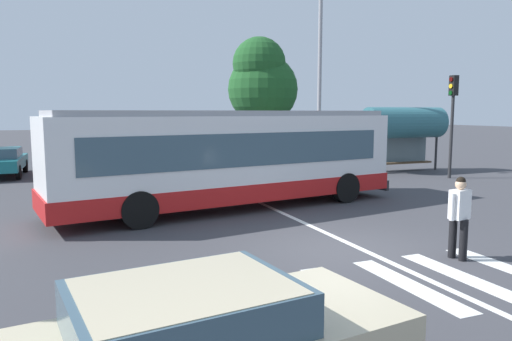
{
  "coord_description": "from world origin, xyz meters",
  "views": [
    {
      "loc": [
        -5.55,
        -8.93,
        3.02
      ],
      "look_at": [
        -0.29,
        4.16,
        1.3
      ],
      "focal_mm": 33.8,
      "sensor_mm": 36.0,
      "label": 1
    }
  ],
  "objects_px": {
    "city_transit_bus": "(230,158)",
    "traffic_light_far_corner": "(452,110)",
    "parked_car_black": "(123,156)",
    "parked_car_champagne": "(268,152)",
    "foreground_sedan": "(192,341)",
    "parked_car_teal": "(2,160)",
    "twin_arm_street_lamp": "(320,61)",
    "bus_stop_shelter": "(404,124)",
    "parked_car_charcoal": "(176,154)",
    "pedestrian_crossing_street": "(459,213)",
    "background_tree_right": "(262,82)",
    "parked_car_blue": "(224,154)",
    "parked_car_red": "(64,159)"
  },
  "relations": [
    {
      "from": "city_transit_bus",
      "to": "traffic_light_far_corner",
      "type": "xyz_separation_m",
      "value": [
        11.56,
        2.8,
        1.53
      ]
    },
    {
      "from": "parked_car_black",
      "to": "parked_car_champagne",
      "type": "bearing_deg",
      "value": 0.04
    },
    {
      "from": "foreground_sedan",
      "to": "parked_car_teal",
      "type": "height_order",
      "value": "same"
    },
    {
      "from": "city_transit_bus",
      "to": "parked_car_black",
      "type": "xyz_separation_m",
      "value": [
        -2.05,
        10.93,
        -0.82
      ]
    },
    {
      "from": "foreground_sedan",
      "to": "traffic_light_far_corner",
      "type": "height_order",
      "value": "traffic_light_far_corner"
    },
    {
      "from": "city_transit_bus",
      "to": "twin_arm_street_lamp",
      "type": "bearing_deg",
      "value": 45.14
    },
    {
      "from": "parked_car_black",
      "to": "bus_stop_shelter",
      "type": "xyz_separation_m",
      "value": [
        13.17,
        -5.36,
        1.65
      ]
    },
    {
      "from": "parked_car_charcoal",
      "to": "bus_stop_shelter",
      "type": "xyz_separation_m",
      "value": [
        10.41,
        -5.51,
        1.65
      ]
    },
    {
      "from": "pedestrian_crossing_street",
      "to": "foreground_sedan",
      "type": "distance_m",
      "value": 7.02
    },
    {
      "from": "city_transit_bus",
      "to": "traffic_light_far_corner",
      "type": "distance_m",
      "value": 11.99
    },
    {
      "from": "parked_car_champagne",
      "to": "traffic_light_far_corner",
      "type": "relative_size",
      "value": 0.97
    },
    {
      "from": "foreground_sedan",
      "to": "parked_car_charcoal",
      "type": "xyz_separation_m",
      "value": [
        4.46,
        20.85,
        0.0
      ]
    },
    {
      "from": "parked_car_teal",
      "to": "background_tree_right",
      "type": "relative_size",
      "value": 0.58
    },
    {
      "from": "pedestrian_crossing_street",
      "to": "parked_car_champagne",
      "type": "relative_size",
      "value": 0.38
    },
    {
      "from": "city_transit_bus",
      "to": "parked_car_blue",
      "type": "xyz_separation_m",
      "value": [
        3.29,
        10.66,
        -0.82
      ]
    },
    {
      "from": "parked_car_teal",
      "to": "background_tree_right",
      "type": "bearing_deg",
      "value": 15.63
    },
    {
      "from": "pedestrian_crossing_street",
      "to": "twin_arm_street_lamp",
      "type": "distance_m",
      "value": 15.43
    },
    {
      "from": "traffic_light_far_corner",
      "to": "background_tree_right",
      "type": "bearing_deg",
      "value": 108.52
    },
    {
      "from": "parked_car_red",
      "to": "twin_arm_street_lamp",
      "type": "xyz_separation_m",
      "value": [
        12.01,
        -3.33,
        4.78
      ]
    },
    {
      "from": "parked_car_champagne",
      "to": "traffic_light_far_corner",
      "type": "bearing_deg",
      "value": -55.74
    },
    {
      "from": "city_transit_bus",
      "to": "parked_car_teal",
      "type": "xyz_separation_m",
      "value": [
        -7.55,
        11.05,
        -0.82
      ]
    },
    {
      "from": "parked_car_red",
      "to": "pedestrian_crossing_street",
      "type": "bearing_deg",
      "value": -66.79
    },
    {
      "from": "parked_car_blue",
      "to": "traffic_light_far_corner",
      "type": "xyz_separation_m",
      "value": [
        8.27,
        -7.86,
        2.35
      ]
    },
    {
      "from": "parked_car_champagne",
      "to": "bus_stop_shelter",
      "type": "relative_size",
      "value": 1.03
    },
    {
      "from": "parked_car_black",
      "to": "parked_car_blue",
      "type": "height_order",
      "value": "same"
    },
    {
      "from": "pedestrian_crossing_street",
      "to": "background_tree_right",
      "type": "xyz_separation_m",
      "value": [
        4.78,
        22.03,
        3.99
      ]
    },
    {
      "from": "parked_car_black",
      "to": "parked_car_champagne",
      "type": "relative_size",
      "value": 1.02
    },
    {
      "from": "parked_car_teal",
      "to": "traffic_light_far_corner",
      "type": "bearing_deg",
      "value": -23.37
    },
    {
      "from": "parked_car_black",
      "to": "bus_stop_shelter",
      "type": "relative_size",
      "value": 1.05
    },
    {
      "from": "foreground_sedan",
      "to": "parked_car_black",
      "type": "bearing_deg",
      "value": 85.29
    },
    {
      "from": "parked_car_champagne",
      "to": "twin_arm_street_lamp",
      "type": "relative_size",
      "value": 0.5
    },
    {
      "from": "twin_arm_street_lamp",
      "to": "parked_car_red",
      "type": "bearing_deg",
      "value": 164.48
    },
    {
      "from": "parked_car_red",
      "to": "parked_car_blue",
      "type": "distance_m",
      "value": 8.12
    },
    {
      "from": "city_transit_bus",
      "to": "traffic_light_far_corner",
      "type": "bearing_deg",
      "value": 13.62
    },
    {
      "from": "parked_car_teal",
      "to": "parked_car_red",
      "type": "distance_m",
      "value": 2.76
    },
    {
      "from": "parked_car_red",
      "to": "twin_arm_street_lamp",
      "type": "distance_m",
      "value": 13.35
    },
    {
      "from": "parked_car_charcoal",
      "to": "bus_stop_shelter",
      "type": "height_order",
      "value": "bus_stop_shelter"
    },
    {
      "from": "traffic_light_far_corner",
      "to": "parked_car_black",
      "type": "bearing_deg",
      "value": 149.12
    },
    {
      "from": "parked_car_charcoal",
      "to": "parked_car_black",
      "type": "bearing_deg",
      "value": -177.0
    },
    {
      "from": "parked_car_teal",
      "to": "parked_car_blue",
      "type": "xyz_separation_m",
      "value": [
        10.83,
        -0.39,
        0.0
      ]
    },
    {
      "from": "parked_car_charcoal",
      "to": "parked_car_blue",
      "type": "height_order",
      "value": "same"
    },
    {
      "from": "parked_car_teal",
      "to": "bus_stop_shelter",
      "type": "relative_size",
      "value": 1.05
    },
    {
      "from": "parked_car_red",
      "to": "parked_car_blue",
      "type": "height_order",
      "value": "same"
    },
    {
      "from": "pedestrian_crossing_street",
      "to": "parked_car_teal",
      "type": "bearing_deg",
      "value": 119.63
    },
    {
      "from": "bus_stop_shelter",
      "to": "twin_arm_street_lamp",
      "type": "distance_m",
      "value": 5.29
    },
    {
      "from": "pedestrian_crossing_street",
      "to": "parked_car_red",
      "type": "bearing_deg",
      "value": 113.21
    },
    {
      "from": "city_transit_bus",
      "to": "parked_car_blue",
      "type": "height_order",
      "value": "city_transit_bus"
    },
    {
      "from": "pedestrian_crossing_street",
      "to": "parked_car_blue",
      "type": "distance_m",
      "value": 17.48
    },
    {
      "from": "parked_car_red",
      "to": "traffic_light_far_corner",
      "type": "bearing_deg",
      "value": -25.31
    },
    {
      "from": "parked_car_teal",
      "to": "parked_car_champagne",
      "type": "xyz_separation_m",
      "value": [
        13.56,
        -0.11,
        0.0
      ]
    }
  ]
}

